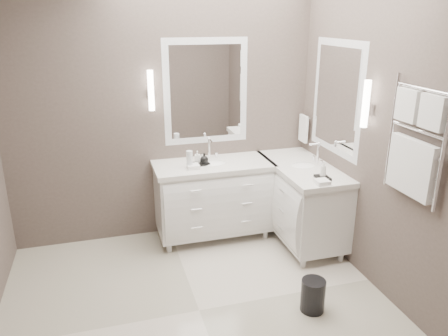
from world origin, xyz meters
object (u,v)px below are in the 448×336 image
object	(u,v)px
vanity_right	(301,198)
towel_ladder	(414,147)
vanity_back	(213,195)
waste_bin	(313,295)

from	to	relation	value
vanity_right	towel_ladder	bearing A→B (deg)	-80.16
vanity_back	vanity_right	world-z (taller)	same
vanity_back	towel_ladder	size ratio (longest dim) A/B	1.38
vanity_back	vanity_right	bearing A→B (deg)	-20.38
vanity_back	towel_ladder	distance (m)	2.16
vanity_back	waste_bin	distance (m)	1.58
vanity_back	waste_bin	world-z (taller)	vanity_back
vanity_back	towel_ladder	bearing A→B (deg)	-55.90
waste_bin	vanity_right	bearing A→B (deg)	69.72
vanity_right	waste_bin	size ratio (longest dim) A/B	4.45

